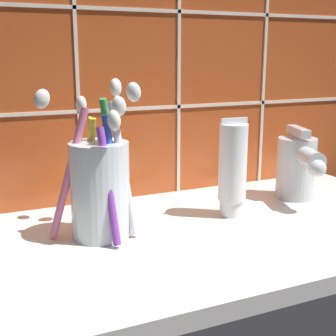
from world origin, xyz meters
The scene contains 5 objects.
sink_counter centered at (0.00, 0.00, 1.00)cm, with size 61.86×33.52×2.00cm, color silver.
tile_wall_backsplash centered at (0.01, 17.01, 20.40)cm, with size 71.86×1.72×40.77cm.
toothbrush_cup centered at (-14.89, 2.99, 8.39)cm, with size 11.78×12.18×18.64cm.
toothpaste_tube centered at (3.22, 2.96, 8.55)cm, with size 3.93×3.74×13.28cm.
sink_faucet centered at (16.12, 5.27, 7.13)cm, with size 6.33×11.21×10.77cm.
Camera 1 is at (-29.35, -48.49, 23.26)cm, focal length 50.00 mm.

